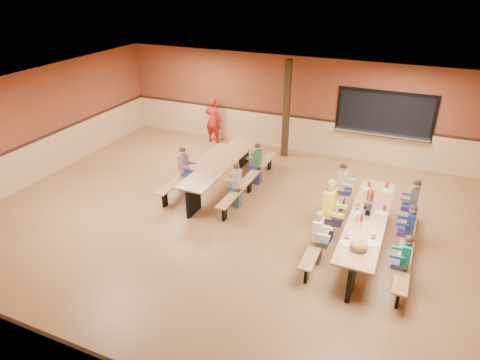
% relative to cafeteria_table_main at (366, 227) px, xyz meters
% --- Properties ---
extents(ground, '(12.00, 12.00, 0.00)m').
position_rel_cafeteria_table_main_xyz_m(ground, '(-2.93, -0.30, -0.53)').
color(ground, brown).
rests_on(ground, ground).
extents(room_envelope, '(12.04, 10.04, 3.02)m').
position_rel_cafeteria_table_main_xyz_m(room_envelope, '(-2.93, -0.30, 0.16)').
color(room_envelope, brown).
rests_on(room_envelope, ground).
extents(kitchen_pass_through, '(2.78, 0.28, 1.38)m').
position_rel_cafeteria_table_main_xyz_m(kitchen_pass_through, '(-0.33, 4.66, 0.96)').
color(kitchen_pass_through, black).
rests_on(kitchen_pass_through, ground).
extents(structural_post, '(0.18, 0.18, 3.00)m').
position_rel_cafeteria_table_main_xyz_m(structural_post, '(-3.13, 4.10, 0.97)').
color(structural_post, black).
rests_on(structural_post, ground).
extents(cafeteria_table_main, '(1.91, 3.70, 0.74)m').
position_rel_cafeteria_table_main_xyz_m(cafeteria_table_main, '(0.00, 0.00, 0.00)').
color(cafeteria_table_main, '#AD7545').
rests_on(cafeteria_table_main, ground).
extents(cafeteria_table_second, '(1.91, 3.70, 0.74)m').
position_rel_cafeteria_table_main_xyz_m(cafeteria_table_second, '(-4.03, 1.37, 0.00)').
color(cafeteria_table_second, '#AD7545').
rests_on(cafeteria_table_second, ground).
extents(seated_child_white_left, '(0.35, 0.29, 1.17)m').
position_rel_cafeteria_table_main_xyz_m(seated_child_white_left, '(-0.83, -0.89, 0.06)').
color(seated_child_white_left, white).
rests_on(seated_child_white_left, ground).
extents(seated_adult_yellow, '(0.48, 0.39, 1.43)m').
position_rel_cafeteria_table_main_xyz_m(seated_adult_yellow, '(-0.83, 0.03, 0.19)').
color(seated_adult_yellow, '#FFFB2F').
rests_on(seated_adult_yellow, ground).
extents(seated_child_grey_left, '(0.37, 0.30, 1.21)m').
position_rel_cafeteria_table_main_xyz_m(seated_child_grey_left, '(-0.83, 1.44, 0.08)').
color(seated_child_grey_left, silver).
rests_on(seated_child_grey_left, ground).
extents(seated_child_teal_right, '(0.34, 0.28, 1.15)m').
position_rel_cafeteria_table_main_xyz_m(seated_child_teal_right, '(0.82, -1.03, 0.05)').
color(seated_child_teal_right, '#118277').
rests_on(seated_child_teal_right, ground).
extents(seated_child_navy_right, '(0.34, 0.28, 1.15)m').
position_rel_cafeteria_table_main_xyz_m(seated_child_navy_right, '(0.82, 0.13, 0.05)').
color(seated_child_navy_right, navy).
rests_on(seated_child_navy_right, ground).
extents(seated_child_char_right, '(0.36, 0.30, 1.20)m').
position_rel_cafeteria_table_main_xyz_m(seated_child_char_right, '(0.82, 1.24, 0.07)').
color(seated_child_char_right, '#4A4E53').
rests_on(seated_child_char_right, ground).
extents(seated_child_purple_sec, '(0.37, 0.30, 1.20)m').
position_rel_cafeteria_table_main_xyz_m(seated_child_purple_sec, '(-4.85, 0.78, 0.08)').
color(seated_child_purple_sec, '#7D507A').
rests_on(seated_child_purple_sec, ground).
extents(seated_child_green_sec, '(0.34, 0.28, 1.15)m').
position_rel_cafeteria_table_main_xyz_m(seated_child_green_sec, '(-3.20, 1.93, 0.05)').
color(seated_child_green_sec, '#2A623B').
rests_on(seated_child_green_sec, ground).
extents(seated_child_tan_sec, '(0.33, 0.27, 1.13)m').
position_rel_cafeteria_table_main_xyz_m(seated_child_tan_sec, '(-3.20, 0.54, 0.04)').
color(seated_child_tan_sec, '#A99C89').
rests_on(seated_child_tan_sec, ground).
extents(standing_woman, '(0.58, 0.38, 1.56)m').
position_rel_cafeteria_table_main_xyz_m(standing_woman, '(-5.72, 4.25, 0.26)').
color(standing_woman, '#A71A13').
rests_on(standing_woman, ground).
extents(punch_pitcher, '(0.16, 0.16, 0.22)m').
position_rel_cafeteria_table_main_xyz_m(punch_pitcher, '(-0.08, 0.81, 0.32)').
color(punch_pitcher, red).
rests_on(punch_pitcher, cafeteria_table_main).
extents(chip_bowl, '(0.32, 0.32, 0.15)m').
position_rel_cafeteria_table_main_xyz_m(chip_bowl, '(0.01, -1.19, 0.29)').
color(chip_bowl, '#FF9B28').
rests_on(chip_bowl, cafeteria_table_main).
extents(napkin_dispenser, '(0.10, 0.14, 0.13)m').
position_rel_cafeteria_table_main_xyz_m(napkin_dispenser, '(-0.03, 0.15, 0.28)').
color(napkin_dispenser, black).
rests_on(napkin_dispenser, cafeteria_table_main).
extents(condiment_mustard, '(0.06, 0.06, 0.17)m').
position_rel_cafeteria_table_main_xyz_m(condiment_mustard, '(-0.19, -0.20, 0.30)').
color(condiment_mustard, yellow).
rests_on(condiment_mustard, cafeteria_table_main).
extents(condiment_ketchup, '(0.06, 0.06, 0.17)m').
position_rel_cafeteria_table_main_xyz_m(condiment_ketchup, '(-0.10, -0.16, 0.30)').
color(condiment_ketchup, '#B2140F').
rests_on(condiment_ketchup, cafeteria_table_main).
extents(table_paddle, '(0.16, 0.16, 0.56)m').
position_rel_cafeteria_table_main_xyz_m(table_paddle, '(-0.06, 0.43, 0.35)').
color(table_paddle, black).
rests_on(table_paddle, cafeteria_table_main).
extents(place_settings, '(0.65, 3.30, 0.11)m').
position_rel_cafeteria_table_main_xyz_m(place_settings, '(-0.00, -0.00, 0.27)').
color(place_settings, beige).
rests_on(place_settings, cafeteria_table_main).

